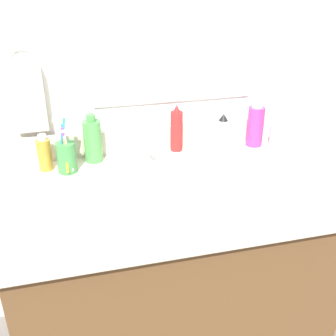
{
  "coord_description": "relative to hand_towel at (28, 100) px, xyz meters",
  "views": [
    {
      "loc": [
        -0.29,
        -1.09,
        1.39
      ],
      "look_at": [
        -0.01,
        0.0,
        0.82
      ],
      "focal_mm": 43.79,
      "sensor_mm": 36.0,
      "label": 1
    }
  ],
  "objects": [
    {
      "name": "bottle_spray_red",
      "position": [
        0.51,
        -0.05,
        -0.14
      ],
      "size": [
        0.04,
        0.04,
        0.18
      ],
      "color": "red",
      "rests_on": "countertop"
    },
    {
      "name": "bottle_soap_pink",
      "position": [
        0.81,
        -0.08,
        -0.14
      ],
      "size": [
        0.06,
        0.06,
        0.17
      ],
      "color": "#D8338C",
      "rests_on": "countertop"
    },
    {
      "name": "hand_towel",
      "position": [
        0.0,
        0.0,
        0.0
      ],
      "size": [
        0.11,
        0.04,
        0.22
      ],
      "primitive_type": "cube",
      "color": "silver"
    },
    {
      "name": "vanity_cabinet",
      "position": [
        0.42,
        -0.32,
        -0.61
      ],
      "size": [
        0.99,
        0.57,
        0.72
      ],
      "primitive_type": "cube",
      "color": "brown",
      "rests_on": "ground_plane"
    },
    {
      "name": "faucet",
      "position": [
        0.38,
        -0.12,
        -0.19
      ],
      "size": [
        0.16,
        0.1,
        0.08
      ],
      "color": "silver",
      "rests_on": "countertop"
    },
    {
      "name": "bottle_toner_green",
      "position": [
        0.2,
        -0.07,
        -0.14
      ],
      "size": [
        0.06,
        0.06,
        0.17
      ],
      "color": "#4C9E4C",
      "rests_on": "countertop"
    },
    {
      "name": "soap_bar",
      "position": [
        0.59,
        -0.08,
        -0.21
      ],
      "size": [
        0.06,
        0.04,
        0.02
      ],
      "primitive_type": "cube",
      "color": "white",
      "rests_on": "countertop"
    },
    {
      "name": "back_wall",
      "position": [
        0.42,
        0.04,
        -0.32
      ],
      "size": [
        2.14,
        0.04,
        1.3
      ],
      "primitive_type": "cube",
      "color": "white",
      "rests_on": "ground_plane"
    },
    {
      "name": "sink_basin",
      "position": [
        0.38,
        -0.32,
        -0.25
      ],
      "size": [
        0.37,
        0.37,
        0.11
      ],
      "color": "white",
      "rests_on": "countertop"
    },
    {
      "name": "towel_ring",
      "position": [
        0.0,
        0.02,
        0.12
      ],
      "size": [
        0.1,
        0.01,
        0.1
      ],
      "primitive_type": "torus",
      "rotation": [
        1.57,
        0.0,
        0.0
      ],
      "color": "silver"
    },
    {
      "name": "cup_green",
      "position": [
        0.1,
        -0.13,
        -0.16
      ],
      "size": [
        0.06,
        0.09,
        0.2
      ],
      "color": "#3F8C47",
      "rests_on": "countertop"
    },
    {
      "name": "countertop",
      "position": [
        0.42,
        -0.32,
        -0.23
      ],
      "size": [
        1.04,
        0.62,
        0.03
      ],
      "primitive_type": "cube",
      "color": "beige",
      "rests_on": "vanity_cabinet"
    },
    {
      "name": "backsplash",
      "position": [
        0.42,
        -0.02,
        -0.17
      ],
      "size": [
        1.04,
        0.02,
        0.09
      ],
      "primitive_type": "cube",
      "color": "beige",
      "rests_on": "countertop"
    },
    {
      "name": "bottle_gel_clear",
      "position": [
        0.88,
        -0.12,
        -0.17
      ],
      "size": [
        0.06,
        0.06,
        0.1
      ],
      "color": "silver",
      "rests_on": "countertop"
    },
    {
      "name": "bottle_lotion_white",
      "position": [
        0.69,
        -0.06,
        -0.16
      ],
      "size": [
        0.06,
        0.06,
        0.13
      ],
      "color": "white",
      "rests_on": "countertop"
    },
    {
      "name": "bottle_oil_amber",
      "position": [
        0.03,
        -0.1,
        -0.16
      ],
      "size": [
        0.05,
        0.05,
        0.13
      ],
      "color": "gold",
      "rests_on": "countertop"
    },
    {
      "name": "mirror_panel",
      "position": [
        0.52,
        0.02,
        0.23
      ],
      "size": [
        0.6,
        0.01,
        0.56
      ],
      "primitive_type": "cube",
      "color": "#B2BCC6"
    }
  ]
}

